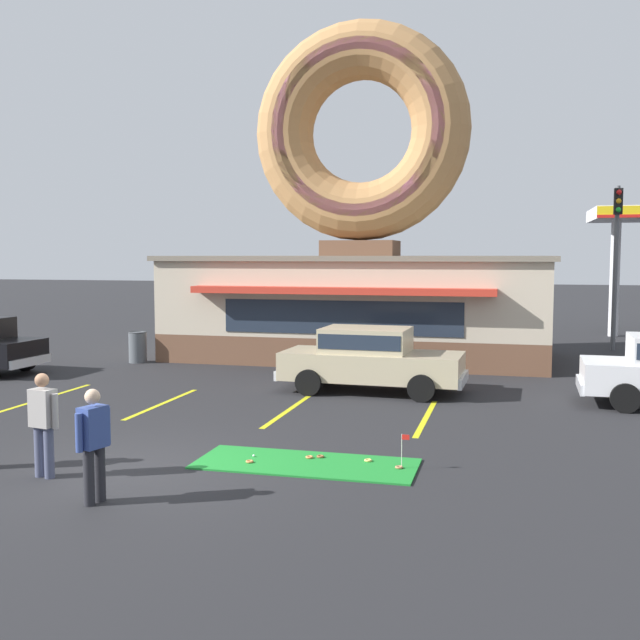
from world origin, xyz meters
TOP-DOWN VIEW (x-y plane):
  - ground_plane at (0.00, 0.00)m, footprint 160.00×160.00m
  - donut_shop_building at (0.98, 13.94)m, footprint 12.30×6.75m
  - putting_mat at (2.70, 1.01)m, footprint 3.58×1.44m
  - mini_donut_near_left at (4.21, 1.07)m, footprint 0.13×0.13m
  - mini_donut_near_right at (1.81, 0.79)m, footprint 0.13×0.13m
  - mini_donut_mid_left at (3.66, 1.34)m, footprint 0.13×0.13m
  - mini_donut_mid_centre at (2.84, 1.38)m, footprint 0.13×0.13m
  - mini_donut_mid_right at (2.68, 1.29)m, footprint 0.13×0.13m
  - golf_ball at (1.76, 1.13)m, footprint 0.04×0.04m
  - putting_flag_pin at (4.28, 1.10)m, footprint 0.13×0.01m
  - car_champagne at (2.51, 7.61)m, footprint 4.62×2.10m
  - pedestrian_blue_sweater_man at (-0.98, -0.65)m, footprint 0.59×0.31m
  - pedestrian_hooded_kid at (0.41, -1.53)m, footprint 0.33×0.58m
  - trash_bin at (-5.54, 10.84)m, footprint 0.57×0.57m
  - traffic_light_pole at (9.39, 17.69)m, footprint 0.28×0.47m
  - parking_stripe_far_left at (-4.81, 5.00)m, footprint 0.12×3.60m
  - parking_stripe_left at (-1.81, 5.00)m, footprint 0.12×3.60m
  - parking_stripe_mid_left at (1.19, 5.00)m, footprint 0.12×3.60m
  - parking_stripe_centre at (4.19, 5.00)m, footprint 0.12×3.60m

SIDE VIEW (x-z plane):
  - ground_plane at x=0.00m, z-range 0.00..0.00m
  - parking_stripe_far_left at x=-4.81m, z-range 0.00..0.01m
  - parking_stripe_left at x=-1.81m, z-range 0.00..0.01m
  - parking_stripe_mid_left at x=1.19m, z-range 0.00..0.01m
  - parking_stripe_centre at x=4.19m, z-range 0.00..0.01m
  - putting_mat at x=2.70m, z-range 0.00..0.03m
  - mini_donut_near_left at x=4.21m, z-range 0.03..0.07m
  - mini_donut_near_right at x=1.81m, z-range 0.03..0.07m
  - mini_donut_mid_left at x=3.66m, z-range 0.03..0.07m
  - mini_donut_mid_centre at x=2.84m, z-range 0.03..0.07m
  - mini_donut_mid_right at x=2.68m, z-range 0.03..0.07m
  - golf_ball at x=1.76m, z-range 0.03..0.07m
  - putting_flag_pin at x=4.28m, z-range 0.16..0.71m
  - trash_bin at x=-5.54m, z-range 0.01..0.99m
  - pedestrian_hooded_kid at x=0.41m, z-range 0.08..1.66m
  - car_champagne at x=2.51m, z-range 0.07..1.67m
  - pedestrian_blue_sweater_man at x=-0.98m, z-range 0.08..1.69m
  - traffic_light_pole at x=9.39m, z-range 0.81..6.61m
  - donut_shop_building at x=0.98m, z-range -1.74..9.22m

